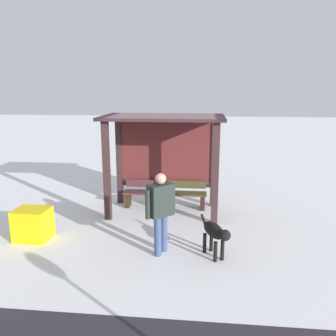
{
  "coord_description": "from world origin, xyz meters",
  "views": [
    {
      "loc": [
        0.97,
        -8.32,
        3.14
      ],
      "look_at": [
        0.11,
        0.1,
        1.14
      ],
      "focal_mm": 36.78,
      "sensor_mm": 36.0,
      "label": 1
    }
  ],
  "objects": [
    {
      "name": "ground_plane",
      "position": [
        0.0,
        0.0,
        0.0
      ],
      "size": [
        60.0,
        60.0,
        0.0
      ],
      "primitive_type": "plane",
      "color": "silver"
    },
    {
      "name": "bus_shelter",
      "position": [
        0.0,
        0.23,
        1.78
      ],
      "size": [
        2.95,
        1.67,
        2.47
      ],
      "color": "#362223",
      "rests_on": "ground"
    },
    {
      "name": "bench_left_inside",
      "position": [
        -0.57,
        0.36,
        0.32
      ],
      "size": [
        1.05,
        0.38,
        0.71
      ],
      "color": "#4D292D",
      "rests_on": "ground"
    },
    {
      "name": "bench_center_inside",
      "position": [
        0.57,
        0.36,
        0.32
      ],
      "size": [
        1.05,
        0.39,
        0.71
      ],
      "color": "#433E1F",
      "rests_on": "ground"
    },
    {
      "name": "person_walking",
      "position": [
        0.21,
        -2.24,
        0.94
      ],
      "size": [
        0.56,
        0.51,
        1.6
      ],
      "color": "#262C28",
      "rests_on": "ground"
    },
    {
      "name": "dog",
      "position": [
        1.24,
        -2.31,
        0.49
      ],
      "size": [
        0.55,
        0.87,
        0.69
      ],
      "color": "black",
      "rests_on": "ground"
    },
    {
      "name": "grit_bin",
      "position": [
        -2.54,
        -1.89,
        0.33
      ],
      "size": [
        0.72,
        0.58,
        0.67
      ],
      "primitive_type": "cube",
      "rotation": [
        0.0,
        0.0,
        -0.03
      ],
      "color": "yellow",
      "rests_on": "ground"
    }
  ]
}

